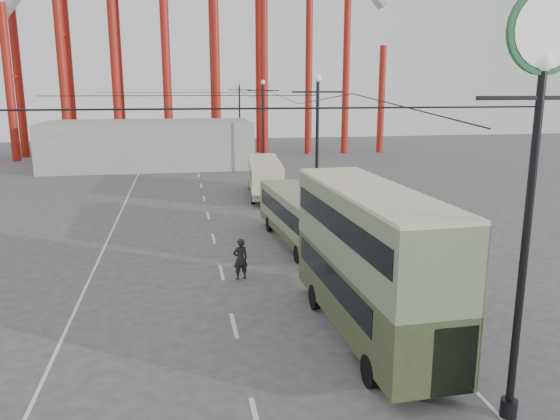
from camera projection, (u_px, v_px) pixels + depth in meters
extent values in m
plane|color=#464648|center=(280.00, 378.00, 16.38)|extent=(160.00, 160.00, 0.00)
cube|color=silver|center=(211.00, 226.00, 34.44)|extent=(0.15, 82.00, 0.01)
cube|color=silver|center=(306.00, 218.00, 36.52)|extent=(0.12, 120.00, 0.01)
cube|color=silver|center=(114.00, 226.00, 34.35)|extent=(0.12, 120.00, 0.01)
cylinder|color=black|center=(524.00, 254.00, 13.50)|extent=(0.20, 0.20, 9.00)
cylinder|color=black|center=(509.00, 408.00, 14.43)|extent=(0.44, 0.44, 0.50)
cube|color=black|center=(540.00, 98.00, 12.67)|extent=(3.20, 0.10, 0.10)
sphere|color=white|center=(544.00, 62.00, 12.49)|extent=(0.44, 0.44, 0.44)
cylinder|color=#1E582F|center=(547.00, 30.00, 12.34)|extent=(2.00, 0.12, 2.00)
cylinder|color=white|center=(547.00, 30.00, 12.34)|extent=(1.70, 0.16, 1.70)
cylinder|color=black|center=(317.00, 155.00, 33.66)|extent=(0.20, 0.20, 9.00)
cylinder|color=black|center=(316.00, 222.00, 34.59)|extent=(0.44, 0.44, 0.50)
cube|color=black|center=(318.00, 92.00, 32.83)|extent=(3.20, 0.10, 0.10)
sphere|color=white|center=(318.00, 78.00, 32.65)|extent=(0.44, 0.44, 0.44)
cylinder|color=black|center=(263.00, 129.00, 54.78)|extent=(0.20, 0.20, 9.00)
cylinder|color=black|center=(264.00, 171.00, 55.71)|extent=(0.44, 0.44, 0.50)
cube|color=black|center=(263.00, 90.00, 53.95)|extent=(3.20, 0.10, 0.10)
sphere|color=white|center=(263.00, 82.00, 53.77)|extent=(0.44, 0.44, 0.44)
cylinder|color=black|center=(240.00, 118.00, 75.90)|extent=(0.20, 0.20, 9.00)
cylinder|color=black|center=(240.00, 148.00, 76.82)|extent=(0.44, 0.44, 0.50)
cube|color=black|center=(239.00, 90.00, 75.07)|extent=(3.20, 0.10, 0.10)
sphere|color=white|center=(239.00, 84.00, 74.89)|extent=(0.44, 0.44, 0.44)
cylinder|color=maroon|center=(9.00, 84.00, 63.35)|extent=(1.00, 1.00, 18.00)
cylinder|color=maroon|center=(19.00, 84.00, 67.19)|extent=(1.00, 1.00, 18.00)
cylinder|color=maroon|center=(60.00, 44.00, 63.42)|extent=(1.00, 1.00, 27.00)
cylinder|color=maroon|center=(67.00, 47.00, 67.26)|extent=(1.00, 1.00, 27.00)
cylinder|color=maroon|center=(111.00, 5.00, 63.49)|extent=(1.00, 1.00, 36.00)
cylinder|color=maroon|center=(115.00, 10.00, 67.33)|extent=(1.00, 1.00, 36.00)
cylinder|color=maroon|center=(309.00, 36.00, 69.32)|extent=(0.90, 0.90, 30.00)
cylinder|color=maroon|center=(346.00, 69.00, 71.07)|extent=(0.90, 0.90, 22.00)
cylinder|color=maroon|center=(381.00, 100.00, 72.82)|extent=(0.90, 0.90, 14.00)
cube|color=#A4A49F|center=(150.00, 144.00, 59.90)|extent=(22.00, 10.00, 5.00)
cube|color=#343C20|center=(368.00, 293.00, 18.82)|extent=(2.78, 9.91, 2.16)
cube|color=black|center=(369.00, 281.00, 18.72)|extent=(2.76, 7.94, 0.89)
cube|color=#6F7E5C|center=(370.00, 259.00, 18.55)|extent=(2.80, 9.91, 0.30)
cube|color=#6F7E5C|center=(371.00, 224.00, 18.28)|extent=(2.78, 9.91, 2.16)
cube|color=black|center=(371.00, 221.00, 18.26)|extent=(2.80, 9.32, 0.84)
cube|color=beige|center=(372.00, 190.00, 18.03)|extent=(2.80, 9.91, 0.12)
cylinder|color=black|center=(315.00, 297.00, 21.46)|extent=(0.31, 0.99, 0.98)
cylinder|color=black|center=(368.00, 293.00, 21.92)|extent=(0.31, 0.99, 0.98)
cylinder|color=black|center=(370.00, 371.00, 15.83)|extent=(0.31, 0.99, 0.98)
cylinder|color=black|center=(440.00, 363.00, 16.29)|extent=(0.31, 0.99, 0.98)
cube|color=#6F7E5C|center=(299.00, 216.00, 30.29)|extent=(2.94, 10.08, 2.17)
cube|color=black|center=(299.00, 210.00, 30.21)|extent=(2.90, 9.00, 0.86)
cube|color=#343C20|center=(299.00, 231.00, 30.48)|extent=(2.97, 10.09, 0.45)
cube|color=#6F7E5C|center=(299.00, 196.00, 30.04)|extent=(2.96, 10.09, 0.14)
cylinder|color=black|center=(270.00, 225.00, 32.94)|extent=(0.31, 0.92, 0.90)
cylinder|color=black|center=(302.00, 223.00, 33.44)|extent=(0.31, 0.92, 0.90)
cylinder|color=black|center=(297.00, 253.00, 27.30)|extent=(0.31, 0.92, 0.90)
cylinder|color=black|center=(336.00, 250.00, 27.79)|extent=(0.31, 0.92, 0.90)
cube|color=beige|center=(265.00, 176.00, 43.62)|extent=(3.23, 9.58, 2.26)
cube|color=black|center=(265.00, 171.00, 43.54)|extent=(3.16, 8.46, 0.89)
cube|color=#343C20|center=(265.00, 187.00, 43.82)|extent=(3.26, 9.59, 0.47)
cube|color=beige|center=(264.00, 161.00, 43.36)|extent=(3.25, 9.59, 0.15)
cylinder|color=black|center=(250.00, 185.00, 46.17)|extent=(0.35, 0.96, 0.94)
cylinder|color=black|center=(275.00, 185.00, 46.35)|extent=(0.35, 0.96, 0.94)
cylinder|color=black|center=(253.00, 198.00, 41.05)|extent=(0.35, 0.96, 0.94)
cylinder|color=black|center=(281.00, 197.00, 41.23)|extent=(0.35, 0.96, 0.94)
imported|color=black|center=(240.00, 259.00, 24.71)|extent=(0.79, 0.61, 1.91)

